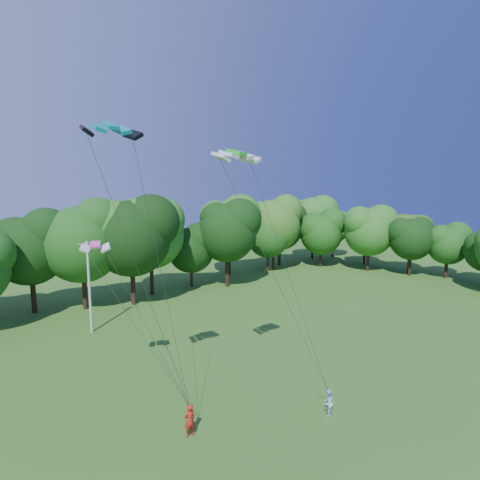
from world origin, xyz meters
TOP-DOWN VIEW (x-y plane):
  - utility_pole at (-4.06, 27.96)m, footprint 1.78×0.26m
  - kite_flyer_left at (-4.84, 8.90)m, footprint 0.69×0.46m
  - kite_flyer_right at (2.71, 5.16)m, footprint 0.86×0.70m
  - kite_teal at (-7.76, 11.05)m, footprint 2.88×1.37m
  - kite_green at (-1.12, 9.33)m, footprint 2.93×1.44m
  - kite_pink at (-7.24, 15.81)m, footprint 1.98×1.50m
  - tree_back_center at (2.75, 33.60)m, footprint 9.85×9.85m
  - tree_back_east at (29.31, 37.02)m, footprint 9.64×9.64m
  - tree_flank_east at (44.28, 20.88)m, footprint 7.71×7.71m

SIDE VIEW (x-z plane):
  - kite_flyer_right at x=2.71m, z-range 0.00..1.66m
  - kite_flyer_left at x=-4.84m, z-range 0.00..1.88m
  - utility_pole at x=-4.06m, z-range 0.11..9.00m
  - tree_flank_east at x=44.28m, z-range 1.40..12.62m
  - tree_back_east at x=29.31m, z-range 1.74..15.77m
  - tree_back_center at x=2.75m, z-range 1.79..16.12m
  - kite_pink at x=-7.24m, z-range 10.13..10.50m
  - kite_green at x=-1.12m, z-range 15.63..16.12m
  - kite_teal at x=-7.76m, z-range 16.61..17.17m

